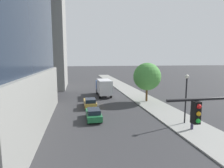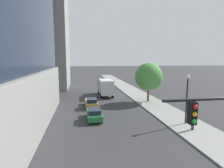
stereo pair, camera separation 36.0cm
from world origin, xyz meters
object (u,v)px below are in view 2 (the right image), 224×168
(construction_building, at_px, (42,28))
(car_green, at_px, (94,114))
(box_truck, at_px, (105,87))
(pedestrian_blue_shirt, at_px, (193,122))
(street_tree, at_px, (149,77))
(car_gold, at_px, (91,102))
(street_lamp, at_px, (187,92))

(construction_building, distance_m, car_green, 33.90)
(construction_building, relative_size, box_truck, 4.96)
(construction_building, relative_size, pedestrian_blue_shirt, 20.96)
(street_tree, distance_m, car_gold, 10.78)
(car_green, xyz_separation_m, box_truck, (3.40, 14.41, 1.18))
(street_tree, xyz_separation_m, pedestrian_blue_shirt, (-0.16, -13.05, -3.45))
(car_gold, height_order, car_green, car_gold)
(box_truck, bearing_deg, street_tree, -45.53)
(construction_building, xyz_separation_m, car_green, (11.13, -28.42, -14.76))
(street_tree, height_order, box_truck, street_tree)
(car_gold, xyz_separation_m, pedestrian_blue_shirt, (9.82, -11.47, 0.30))
(car_green, bearing_deg, construction_building, 111.39)
(construction_building, height_order, car_green, construction_building)
(pedestrian_blue_shirt, bearing_deg, car_gold, 130.57)
(construction_building, height_order, pedestrian_blue_shirt, construction_building)
(construction_building, height_order, car_gold, construction_building)
(box_truck, bearing_deg, pedestrian_blue_shirt, -71.99)
(street_tree, bearing_deg, street_lamp, -89.03)
(street_lamp, xyz_separation_m, box_truck, (-6.77, 17.89, -1.91))
(street_tree, relative_size, car_green, 1.63)
(construction_building, height_order, box_truck, construction_building)
(car_green, bearing_deg, street_lamp, -18.93)
(street_lamp, bearing_deg, construction_building, 123.73)
(box_truck, xyz_separation_m, pedestrian_blue_shirt, (6.42, -19.76, -0.89))
(box_truck, bearing_deg, car_gold, -112.28)
(street_tree, bearing_deg, construction_building, 135.54)
(street_tree, relative_size, box_truck, 0.93)
(pedestrian_blue_shirt, bearing_deg, construction_building, 121.82)
(street_lamp, xyz_separation_m, street_tree, (-0.19, 11.19, 0.64))
(street_tree, distance_m, car_green, 13.15)
(construction_building, relative_size, car_gold, 7.90)
(street_lamp, relative_size, box_truck, 0.78)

